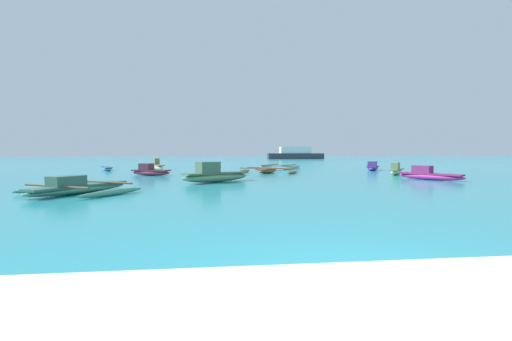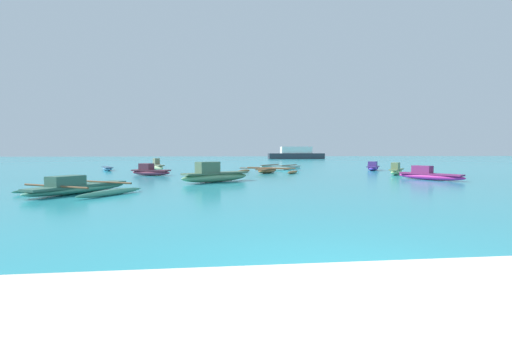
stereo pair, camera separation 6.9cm
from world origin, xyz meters
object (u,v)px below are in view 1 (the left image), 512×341
Objects in this scene: moored_boat_5 at (150,171)px; moored_boat_8 at (396,170)px; moored_boat_3 at (429,175)px; moored_boat_7 at (267,170)px; moored_boat_0 at (157,166)px; moored_boat_9 at (78,187)px; moored_boat_2 at (280,167)px; distant_ferry at (295,154)px; moored_boat_1 at (107,168)px; moored_boat_4 at (373,167)px; moored_boat_6 at (215,175)px.

moored_boat_5 is 15.67m from moored_boat_8.
moored_boat_3 is 0.75× the size of moored_boat_7.
moored_boat_0 is 16.14m from moored_boat_9.
moored_boat_9 is (-9.98, -15.01, 0.01)m from moored_boat_2.
moored_boat_5 is (-9.26, -5.69, 0.06)m from moored_boat_2.
moored_boat_0 is at bearing 120.26° from moored_boat_5.
moored_boat_0 is at bearing 30.52° from moored_boat_9.
distant_ferry is (21.36, 51.67, 0.83)m from moored_boat_5.
moored_boat_5 is (4.56, -6.47, 0.10)m from moored_boat_1.
moored_boat_9 is at bearing -106.24° from moored_boat_3.
moored_boat_8 is at bearing -156.45° from moored_boat_4.
moored_boat_2 is 1.14× the size of moored_boat_6.
moored_boat_5 reaches higher than moored_boat_3.
moored_boat_5 is at bearing -14.70° from moored_boat_0.
moored_boat_7 is at bearing -77.43° from moored_boat_2.
moored_boat_0 is at bearing -116.22° from distant_ferry.
moored_boat_8 is (15.63, -1.08, 0.01)m from moored_boat_5.
moored_boat_5 reaches higher than moored_boat_1.
moored_boat_3 is at bearing 5.39° from moored_boat_5.
distant_ferry is at bearing 91.69° from moored_boat_5.
moored_boat_3 is at bearing -100.39° from moored_boat_7.
moored_boat_2 is at bearing -104.74° from distant_ferry.
moored_boat_1 is 21.56m from moored_boat_8.
moored_boat_6 is 1.66× the size of moored_boat_8.
moored_boat_0 is 6.86m from moored_boat_5.
moored_boat_2 is at bearing -3.14° from moored_boat_9.
moored_boat_3 is at bearing -33.85° from moored_boat_6.
distant_ferry reaches higher than moored_boat_7.
moored_boat_4 is at bearing 30.66° from moored_boat_8.
moored_boat_4 reaches higher than moored_boat_1.
distant_ferry reaches higher than moored_boat_3.
moored_boat_0 is 0.85× the size of moored_boat_7.
moored_boat_1 is 13.11m from moored_boat_7.
moored_boat_4 is at bearing 22.63° from moored_boat_2.
moored_boat_3 is 10.20m from moored_boat_7.
moored_boat_4 reaches higher than moored_boat_7.
moored_boat_8 is 53.07m from distant_ferry.
moored_boat_6 is 0.29× the size of distant_ferry.
moored_boat_1 is at bearing -119.83° from distant_ferry.
moored_boat_9 is at bearing -20.78° from moored_boat_0.
moored_boat_0 is at bearing 104.80° from moored_boat_8.
moored_boat_4 is 0.56× the size of moored_boat_9.
moored_boat_4 is 17.06m from moored_boat_5.
moored_boat_2 is at bearing 63.32° from moored_boat_1.
moored_boat_0 reaches higher than moored_boat_3.
moored_boat_8 is at bearing 20.19° from moored_boat_5.
moored_boat_8 reaches higher than moored_boat_9.
moored_boat_9 is 0.34× the size of distant_ferry.
moored_boat_8 is at bearing 46.05° from moored_boat_1.
moored_boat_8 is (0.44, 4.08, 0.02)m from moored_boat_3.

